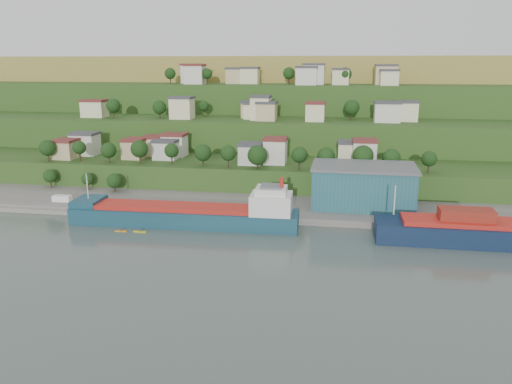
% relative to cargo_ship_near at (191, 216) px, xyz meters
% --- Properties ---
extents(ground, '(500.00, 500.00, 0.00)m').
position_rel_cargo_ship_near_xyz_m(ground, '(3.40, -10.19, -2.66)').
color(ground, '#404E49').
rests_on(ground, ground).
extents(quay, '(220.00, 26.00, 4.00)m').
position_rel_cargo_ship_near_xyz_m(quay, '(23.40, 17.81, -2.66)').
color(quay, slate).
rests_on(quay, ground).
extents(pebble_beach, '(40.00, 18.00, 2.40)m').
position_rel_cargo_ship_near_xyz_m(pebble_beach, '(-51.60, 11.81, -2.66)').
color(pebble_beach, slate).
rests_on(pebble_beach, ground).
extents(hillside, '(360.00, 210.48, 96.00)m').
position_rel_cargo_ship_near_xyz_m(hillside, '(3.40, 158.48, -2.57)').
color(hillside, '#284719').
rests_on(hillside, ground).
extents(cargo_ship_near, '(65.04, 11.90, 16.66)m').
position_rel_cargo_ship_near_xyz_m(cargo_ship_near, '(0.00, 0.00, 0.00)').
color(cargo_ship_near, '#13324A').
rests_on(cargo_ship_near, ground).
extents(warehouse, '(31.34, 19.56, 12.80)m').
position_rel_cargo_ship_near_xyz_m(warehouse, '(48.23, 20.81, 5.77)').
color(warehouse, '#205662').
rests_on(warehouse, quay).
extents(caravan, '(5.83, 2.45, 2.72)m').
position_rel_cargo_ship_near_xyz_m(caravan, '(-45.62, 10.65, -0.10)').
color(caravan, white).
rests_on(caravan, pebble_beach).
extents(dinghy, '(4.67, 2.16, 0.90)m').
position_rel_cargo_ship_near_xyz_m(dinghy, '(-39.91, 11.81, -1.01)').
color(dinghy, silver).
rests_on(dinghy, pebble_beach).
extents(kayak_orange, '(3.39, 0.82, 0.84)m').
position_rel_cargo_ship_near_xyz_m(kayak_orange, '(-17.41, -8.55, -2.41)').
color(kayak_orange, orange).
rests_on(kayak_orange, ground).
extents(kayak_yellow, '(3.67, 0.75, 0.91)m').
position_rel_cargo_ship_near_xyz_m(kayak_yellow, '(-12.11, -8.24, -2.39)').
color(kayak_yellow, yellow).
rests_on(kayak_yellow, ground).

